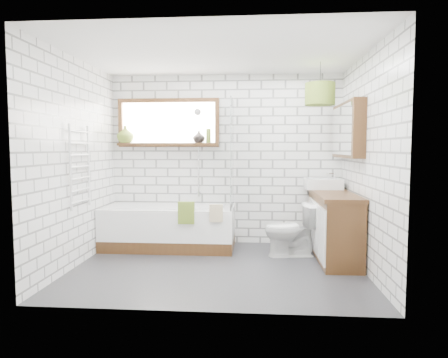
# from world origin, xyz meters

# --- Properties ---
(floor) EXTENTS (3.40, 2.60, 0.01)m
(floor) POSITION_xyz_m (0.00, 0.00, -0.01)
(floor) COLOR #27272A
(floor) RESTS_ON ground
(ceiling) EXTENTS (3.40, 2.60, 0.01)m
(ceiling) POSITION_xyz_m (0.00, 0.00, 2.50)
(ceiling) COLOR white
(ceiling) RESTS_ON ground
(wall_back) EXTENTS (3.40, 0.01, 2.50)m
(wall_back) POSITION_xyz_m (0.00, 1.30, 1.25)
(wall_back) COLOR white
(wall_back) RESTS_ON ground
(wall_front) EXTENTS (3.40, 0.01, 2.50)m
(wall_front) POSITION_xyz_m (0.00, -1.30, 1.25)
(wall_front) COLOR white
(wall_front) RESTS_ON ground
(wall_left) EXTENTS (0.01, 2.60, 2.50)m
(wall_left) POSITION_xyz_m (-1.70, 0.00, 1.25)
(wall_left) COLOR white
(wall_left) RESTS_ON ground
(wall_right) EXTENTS (0.01, 2.60, 2.50)m
(wall_right) POSITION_xyz_m (1.70, 0.00, 1.25)
(wall_right) COLOR white
(wall_right) RESTS_ON ground
(window) EXTENTS (1.52, 0.16, 0.68)m
(window) POSITION_xyz_m (-0.85, 1.26, 1.80)
(window) COLOR #341E0E
(window) RESTS_ON wall_back
(towel_radiator) EXTENTS (0.06, 0.52, 1.00)m
(towel_radiator) POSITION_xyz_m (-1.66, 0.00, 1.20)
(towel_radiator) COLOR white
(towel_radiator) RESTS_ON wall_left
(mirror_cabinet) EXTENTS (0.16, 1.20, 0.70)m
(mirror_cabinet) POSITION_xyz_m (1.62, 0.60, 1.65)
(mirror_cabinet) COLOR #341E0E
(mirror_cabinet) RESTS_ON wall_right
(shower_riser) EXTENTS (0.02, 0.02, 1.30)m
(shower_riser) POSITION_xyz_m (-0.40, 1.26, 1.35)
(shower_riser) COLOR silver
(shower_riser) RESTS_ON wall_back
(bathtub) EXTENTS (1.84, 0.81, 0.59)m
(bathtub) POSITION_xyz_m (-0.77, 0.89, 0.30)
(bathtub) COLOR white
(bathtub) RESTS_ON floor
(shower_screen) EXTENTS (0.02, 0.72, 1.50)m
(shower_screen) POSITION_xyz_m (0.13, 0.89, 1.34)
(shower_screen) COLOR white
(shower_screen) RESTS_ON bathtub
(towel_green) EXTENTS (0.21, 0.06, 0.29)m
(towel_green) POSITION_xyz_m (-0.46, 0.49, 0.57)
(towel_green) COLOR #587121
(towel_green) RESTS_ON bathtub
(towel_beige) EXTENTS (0.18, 0.04, 0.23)m
(towel_beige) POSITION_xyz_m (-0.06, 0.49, 0.57)
(towel_beige) COLOR tan
(towel_beige) RESTS_ON bathtub
(vanity) EXTENTS (0.48, 1.49, 0.85)m
(vanity) POSITION_xyz_m (1.46, 0.55, 0.43)
(vanity) COLOR #341E0E
(vanity) RESTS_ON floor
(basin) EXTENTS (0.49, 0.43, 0.14)m
(basin) POSITION_xyz_m (1.40, 1.05, 0.92)
(basin) COLOR white
(basin) RESTS_ON vanity
(tap) EXTENTS (0.04, 0.04, 0.17)m
(tap) POSITION_xyz_m (1.56, 1.05, 0.99)
(tap) COLOR silver
(tap) RESTS_ON vanity
(toilet) EXTENTS (0.49, 0.74, 0.70)m
(toilet) POSITION_xyz_m (0.92, 0.59, 0.35)
(toilet) COLOR white
(toilet) RESTS_ON floor
(vase_olive) EXTENTS (0.27, 0.27, 0.26)m
(vase_olive) POSITION_xyz_m (-1.50, 1.23, 1.61)
(vase_olive) COLOR olive
(vase_olive) RESTS_ON window
(vase_dark) EXTENTS (0.21, 0.21, 0.19)m
(vase_dark) POSITION_xyz_m (-0.39, 1.23, 1.57)
(vase_dark) COLOR black
(vase_dark) RESTS_ON window
(bottle) EXTENTS (0.08, 0.08, 0.21)m
(bottle) POSITION_xyz_m (-0.25, 1.23, 1.58)
(bottle) COLOR olive
(bottle) RESTS_ON window
(pendant) EXTENTS (0.37, 0.37, 0.27)m
(pendant) POSITION_xyz_m (1.25, 0.51, 2.10)
(pendant) COLOR #587121
(pendant) RESTS_ON ceiling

